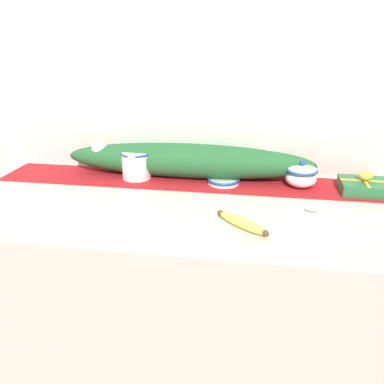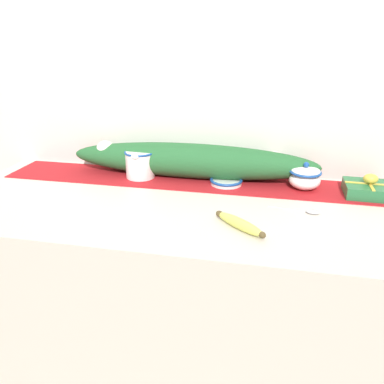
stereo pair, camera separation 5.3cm
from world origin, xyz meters
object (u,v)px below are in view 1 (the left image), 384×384
Objects in this scene: small_dish at (223,181)px; gift_box at (364,186)px; cream_pitcher at (136,164)px; spoon at (309,209)px; sugar_bowl at (301,175)px; banana at (242,223)px.

gift_box reaches higher than small_dish.
small_dish is (0.33, -0.01, -0.05)m from cream_pitcher.
spoon is (0.28, -0.19, -0.01)m from small_dish.
sugar_bowl reaches higher than gift_box.
spoon is 0.98× the size of gift_box.
sugar_bowl is at bearing 2.17° from small_dish.
cream_pitcher is at bearing 178.02° from small_dish.
small_dish is 0.76× the size of spoon.
small_dish is 0.75× the size of banana.
gift_box reaches higher than banana.
cream_pitcher is at bearing 179.90° from sugar_bowl.
cream_pitcher reaches higher than sugar_bowl.
small_dish is (-0.28, -0.01, -0.03)m from sugar_bowl.
banana is 0.25m from spoon.
cream_pitcher is 0.65m from spoon.
banana is 0.53m from gift_box.
cream_pitcher is 1.21× the size of sugar_bowl.
spoon is at bearing -17.92° from cream_pitcher.
cream_pitcher is 0.54m from banana.
spoon is (0.62, -0.20, -0.05)m from cream_pitcher.
gift_box is at bearing -0.88° from small_dish.
sugar_bowl is at bearing -0.10° from cream_pitcher.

